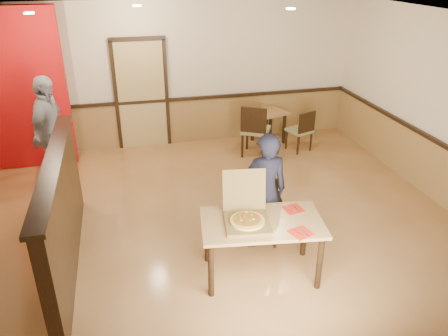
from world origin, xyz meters
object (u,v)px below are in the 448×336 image
(side_chair_left, at_px, (255,129))
(pizza_box, at_px, (247,217))
(diner_chair, at_px, (263,208))
(side_table, at_px, (269,119))
(condiment, at_px, (262,107))
(main_table, at_px, (262,229))
(side_chair_right, at_px, (302,129))
(diner, at_px, (265,191))
(passerby, at_px, (50,132))

(side_chair_left, xyz_separation_m, pizza_box, (-1.15, -3.35, 0.26))
(diner_chair, relative_size, side_table, 1.08)
(diner_chair, distance_m, condiment, 3.51)
(main_table, bearing_deg, side_chair_left, 81.59)
(side_chair_right, distance_m, pizza_box, 3.98)
(diner_chair, height_order, diner, diner)
(side_chair_left, height_order, condiment, side_chair_left)
(side_chair_left, distance_m, diner, 2.89)
(diner, relative_size, pizza_box, 2.39)
(side_chair_right, bearing_deg, condiment, -68.56)
(side_chair_right, relative_size, diner, 0.53)
(side_chair_left, relative_size, condiment, 6.98)
(diner, bearing_deg, side_chair_right, -119.76)
(side_table, xyz_separation_m, diner, (-1.23, -3.40, 0.29))
(side_chair_right, xyz_separation_m, condiment, (-0.60, 0.68, 0.29))
(side_table, height_order, condiment, condiment)
(main_table, xyz_separation_m, side_chair_right, (1.93, 3.38, -0.18))
(side_chair_left, xyz_separation_m, side_table, (0.49, 0.62, -0.06))
(side_chair_right, xyz_separation_m, pizza_box, (-2.11, -3.36, 0.36))
(diner_chair, bearing_deg, side_chair_left, 91.85)
(diner_chair, relative_size, passerby, 0.46)
(side_table, bearing_deg, condiment, 149.74)
(condiment, bearing_deg, pizza_box, -110.51)
(main_table, xyz_separation_m, pizza_box, (-0.18, 0.03, 0.18))
(side_chair_right, bearing_deg, passerby, -15.65)
(diner_chair, height_order, passerby, passerby)
(main_table, distance_m, side_table, 4.25)
(main_table, relative_size, pizza_box, 2.25)
(main_table, bearing_deg, condiment, 79.50)
(side_table, bearing_deg, side_chair_left, -128.30)
(diner, bearing_deg, side_chair_left, -103.36)
(side_table, relative_size, pizza_box, 1.18)
(main_table, relative_size, passerby, 0.81)
(passerby, xyz_separation_m, condiment, (3.93, 1.01, -0.18))
(side_chair_left, height_order, passerby, passerby)
(side_chair_right, bearing_deg, side_table, -72.01)
(diner_chair, relative_size, pizza_box, 1.28)
(side_chair_left, height_order, diner, diner)
(side_chair_left, distance_m, side_table, 0.79)
(main_table, height_order, side_table, main_table)
(passerby, bearing_deg, diner, -116.15)
(side_chair_right, xyz_separation_m, side_table, (-0.47, 0.61, 0.04))
(side_chair_left, bearing_deg, side_table, -99.34)
(main_table, relative_size, diner, 0.94)
(main_table, relative_size, side_chair_right, 1.79)
(side_chair_right, height_order, passerby, passerby)
(side_chair_left, bearing_deg, diner, 104.05)
(side_table, relative_size, condiment, 5.35)
(diner, relative_size, condiment, 10.83)
(side_chair_left, xyz_separation_m, side_chair_right, (0.96, 0.01, -0.10))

